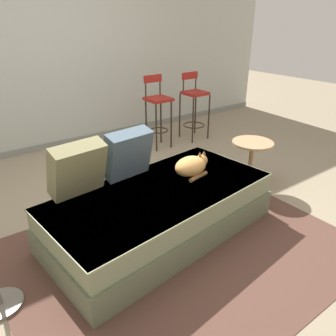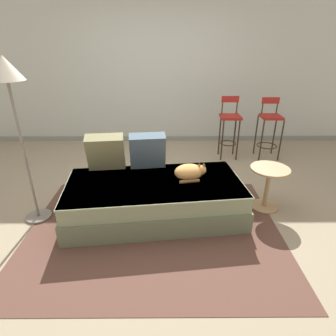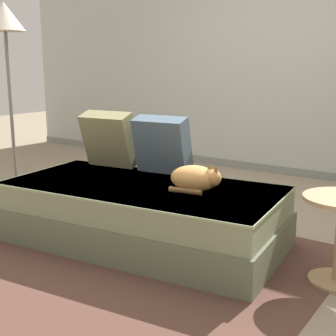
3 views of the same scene
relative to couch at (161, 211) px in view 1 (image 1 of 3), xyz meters
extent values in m
plane|color=gray|center=(0.00, 0.40, -0.22)|extent=(16.00, 16.00, 0.00)
cube|color=#B7BCB2|center=(0.00, 2.65, 1.08)|extent=(8.00, 0.10, 2.60)
cube|color=gray|center=(0.00, 2.60, -0.17)|extent=(8.00, 0.02, 0.09)
cube|color=brown|center=(0.00, -0.30, -0.21)|extent=(2.64, 2.05, 0.01)
cube|color=#636B50|center=(0.00, 0.00, -0.10)|extent=(2.03, 1.17, 0.24)
cube|color=gray|center=(0.00, 0.00, 0.11)|extent=(1.99, 1.12, 0.19)
cube|color=#98A47B|center=(0.00, 0.00, 0.20)|extent=(2.00, 1.14, 0.02)
cube|color=#847F56|center=(-0.57, 0.31, 0.44)|extent=(0.46, 0.32, 0.45)
cube|color=#4C6070|center=(-0.09, 0.37, 0.43)|extent=(0.44, 0.29, 0.44)
ellipsoid|color=tan|center=(0.38, 0.07, 0.29)|extent=(0.36, 0.30, 0.17)
sphere|color=tan|center=(0.52, 0.08, 0.31)|extent=(0.11, 0.11, 0.11)
cone|color=brown|center=(0.49, 0.08, 0.39)|extent=(0.03, 0.03, 0.04)
cone|color=brown|center=(0.54, 0.08, 0.39)|extent=(0.03, 0.03, 0.04)
cylinder|color=brown|center=(0.38, -0.04, 0.23)|extent=(0.22, 0.08, 0.04)
cylinder|color=#2D2319|center=(1.04, 1.60, 0.12)|extent=(0.02, 0.02, 0.68)
cylinder|color=#2D2319|center=(1.30, 1.60, 0.12)|extent=(0.02, 0.02, 0.68)
cylinder|color=#2D2319|center=(1.04, 1.85, 0.12)|extent=(0.02, 0.02, 0.68)
cylinder|color=#2D2319|center=(1.30, 1.85, 0.12)|extent=(0.02, 0.02, 0.68)
torus|color=#2D2319|center=(1.17, 1.73, 0.03)|extent=(0.27, 0.27, 0.02)
cube|color=maroon|center=(1.17, 1.73, 0.48)|extent=(0.32, 0.32, 0.04)
cylinder|color=#2D2319|center=(1.05, 1.86, 0.60)|extent=(0.02, 0.02, 0.28)
cylinder|color=#2D2319|center=(1.29, 1.86, 0.60)|extent=(0.02, 0.02, 0.28)
cube|color=maroon|center=(1.17, 1.86, 0.74)|extent=(0.28, 0.03, 0.10)
cylinder|color=#2D2319|center=(1.67, 1.57, 0.12)|extent=(0.02, 0.02, 0.68)
cylinder|color=#2D2319|center=(1.99, 1.57, 0.12)|extent=(0.02, 0.02, 0.68)
cylinder|color=#2D2319|center=(1.67, 1.88, 0.12)|extent=(0.02, 0.02, 0.68)
cylinder|color=#2D2319|center=(1.99, 1.88, 0.12)|extent=(0.02, 0.02, 0.68)
torus|color=#2D2319|center=(1.83, 1.73, -0.01)|extent=(0.33, 0.33, 0.02)
cube|color=maroon|center=(1.83, 1.73, 0.48)|extent=(0.32, 0.32, 0.04)
cylinder|color=#2D2319|center=(1.71, 1.86, 0.59)|extent=(0.02, 0.02, 0.26)
cylinder|color=#2D2319|center=(1.95, 1.86, 0.59)|extent=(0.02, 0.02, 0.26)
cube|color=maroon|center=(1.83, 1.86, 0.72)|extent=(0.28, 0.03, 0.10)
cylinder|color=tan|center=(1.31, 0.15, 0.03)|extent=(0.05, 0.05, 0.49)
cylinder|color=tan|center=(1.31, 0.15, -0.21)|extent=(0.32, 0.32, 0.02)
cylinder|color=tan|center=(1.31, 0.15, 0.29)|extent=(0.44, 0.44, 0.02)
cylinder|color=slate|center=(-1.32, -0.05, -0.20)|extent=(0.28, 0.28, 0.02)
camera|label=1|loc=(-1.36, -1.97, 1.52)|focal=35.00mm
camera|label=2|loc=(0.13, -2.72, 1.63)|focal=30.00mm
camera|label=3|loc=(1.94, -2.48, 1.03)|focal=50.00mm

